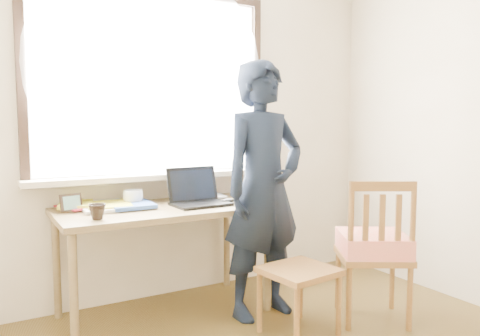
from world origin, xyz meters
TOP-DOWN VIEW (x-y plane):
  - room_shell at (-0.02, 0.20)m, footprint 3.52×4.02m
  - desk at (-0.27, 1.63)m, footprint 1.40×0.70m
  - laptop at (-0.02, 1.60)m, footprint 0.38×0.31m
  - mug_white at (-0.43, 1.78)m, footprint 0.17×0.17m
  - mug_dark at (-0.75, 1.43)m, footprint 0.11×0.11m
  - mouse at (0.18, 1.53)m, footprint 0.09×0.07m
  - desk_clutter at (-0.55, 1.79)m, footprint 0.88×0.48m
  - book_a at (-0.68, 1.88)m, footprint 0.25×0.31m
  - book_b at (0.12, 1.86)m, footprint 0.21×0.26m
  - picture_frame at (-0.84, 1.73)m, footprint 0.14×0.05m
  - work_chair at (0.35, 0.92)m, footprint 0.46×0.44m
  - side_chair at (0.91, 0.84)m, footprint 0.60×0.59m
  - person at (0.33, 1.30)m, footprint 0.67×0.47m

SIDE VIEW (x-z plane):
  - work_chair at x=0.35m, z-range 0.15..0.57m
  - side_chair at x=0.91m, z-range 0.02..0.98m
  - desk at x=-0.27m, z-range 0.30..1.05m
  - book_b at x=0.12m, z-range 0.75..0.77m
  - book_a at x=-0.68m, z-range 0.75..0.78m
  - mouse at x=0.18m, z-range 0.75..0.79m
  - desk_clutter at x=-0.55m, z-range 0.75..0.79m
  - mug_dark at x=-0.75m, z-range 0.75..0.84m
  - mug_white at x=-0.43m, z-range 0.75..0.86m
  - picture_frame at x=-0.84m, z-range 0.75..0.86m
  - laptop at x=-0.02m, z-range 0.68..0.94m
  - person at x=0.33m, z-range 0.00..1.74m
  - room_shell at x=-0.02m, z-range 0.33..2.94m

